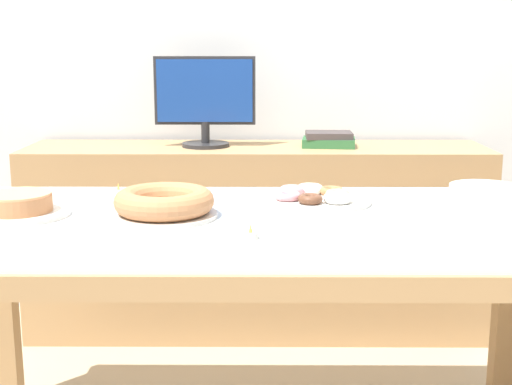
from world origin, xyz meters
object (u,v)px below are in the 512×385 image
cake_golden_bundt (164,203)px  tealight_right_edge (119,191)px  cake_chocolate_round (17,206)px  plate_stack (485,196)px  computer_monitor (205,102)px  tealight_near_cakes (251,235)px  book_stack (329,140)px  pastry_platter (316,197)px

cake_golden_bundt → tealight_right_edge: (-0.19, 0.30, -0.03)m
cake_golden_bundt → cake_chocolate_round: bearing=178.0°
cake_chocolate_round → plate_stack: size_ratio=1.37×
computer_monitor → cake_chocolate_round: (-0.44, -1.09, -0.20)m
computer_monitor → cake_chocolate_round: 1.19m
cake_chocolate_round → tealight_right_edge: bearing=52.3°
computer_monitor → plate_stack: (0.90, -0.95, -0.20)m
plate_stack → tealight_right_edge: 1.12m
tealight_near_cakes → book_stack: bearing=76.6°
cake_chocolate_round → book_stack: bearing=48.5°
cake_chocolate_round → pastry_platter: (0.84, 0.18, -0.01)m
computer_monitor → tealight_right_edge: 0.86m
cake_golden_bundt → plate_stack: cake_golden_bundt is taller
pastry_platter → plate_stack: (0.50, -0.04, 0.01)m
plate_stack → tealight_right_edge: plate_stack is taller
computer_monitor → book_stack: 0.55m
book_stack → cake_golden_bundt: 1.23m
cake_chocolate_round → cake_golden_bundt: (0.41, -0.01, 0.01)m
computer_monitor → plate_stack: size_ratio=2.02×
book_stack → pastry_platter: book_stack is taller
plate_stack → tealight_right_edge: (-1.11, 0.15, -0.02)m
book_stack → tealight_right_edge: size_ratio=5.91×
book_stack → tealight_right_edge: 1.09m
computer_monitor → tealight_right_edge: (-0.22, -0.80, -0.22)m
plate_stack → cake_golden_bundt: bearing=-170.8°
tealight_right_edge → tealight_near_cakes: bearing=-50.8°
book_stack → cake_chocolate_round: size_ratio=0.82×
book_stack → pastry_platter: (-0.12, -0.91, -0.05)m
plate_stack → tealight_near_cakes: 0.78m
pastry_platter → tealight_right_edge: (-0.62, 0.11, -0.01)m
computer_monitor → book_stack: size_ratio=1.79×
book_stack → cake_chocolate_round: bearing=-131.5°
cake_golden_bundt → plate_stack: size_ratio=1.38×
cake_golden_bundt → tealight_near_cakes: 0.33m
pastry_platter → tealight_near_cakes: bearing=-114.9°
plate_stack → pastry_platter: bearing=175.4°
tealight_right_edge → cake_chocolate_round: bearing=-127.7°
book_stack → tealight_near_cakes: book_stack is taller
book_stack → tealight_near_cakes: size_ratio=5.91×
computer_monitor → pastry_platter: 1.02m
book_stack → cake_golden_bundt: book_stack is taller
tealight_near_cakes → computer_monitor: bearing=99.0°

